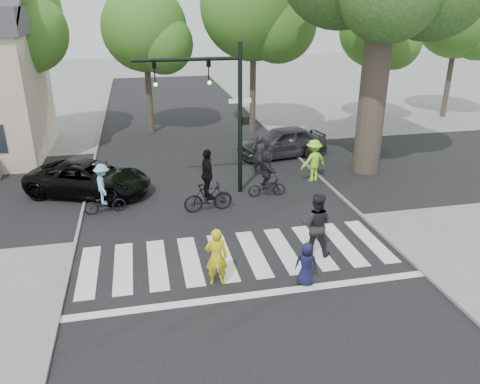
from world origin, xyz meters
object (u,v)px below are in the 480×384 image
object	(u,v)px
pedestrian_woman	(216,257)
pedestrian_adult	(316,224)
cyclist_right	(267,176)
car_suv	(89,179)
cyclist_left	(104,192)
car_grey	(282,142)
traffic_signal	(219,99)
cyclist_mid	(208,186)
pedestrian_child	(306,264)

from	to	relation	value
pedestrian_woman	pedestrian_adult	size ratio (longest dim) A/B	0.85
cyclist_right	pedestrian_adult	bearing A→B (deg)	-87.53
pedestrian_adult	car_suv	distance (m)	9.81
cyclist_left	car_suv	size ratio (longest dim) A/B	0.38
car_grey	traffic_signal	bearing A→B (deg)	-52.14
pedestrian_woman	car_suv	bearing A→B (deg)	-56.50
cyclist_mid	traffic_signal	bearing A→B (deg)	65.81
car_suv	car_grey	bearing A→B (deg)	-47.43
traffic_signal	pedestrian_child	xyz separation A→B (m)	(1.15, -7.17, -3.26)
pedestrian_adult	cyclist_right	size ratio (longest dim) A/B	1.05
traffic_signal	pedestrian_adult	world-z (taller)	traffic_signal
car_grey	pedestrian_woman	bearing A→B (deg)	-34.87
pedestrian_child	cyclist_left	size ratio (longest dim) A/B	0.66
car_grey	cyclist_left	bearing A→B (deg)	-67.39
pedestrian_woman	cyclist_right	xyz separation A→B (m)	(3.07, 5.94, 0.01)
pedestrian_child	cyclist_right	world-z (taller)	cyclist_right
cyclist_mid	car_suv	bearing A→B (deg)	149.20
cyclist_left	car_suv	distance (m)	2.16
car_grey	pedestrian_adult	bearing A→B (deg)	-20.42
cyclist_mid	cyclist_right	xyz separation A→B (m)	(2.55, 0.96, -0.13)
pedestrian_child	cyclist_left	xyz separation A→B (m)	(-5.69, 6.14, 0.19)
pedestrian_adult	cyclist_mid	bearing A→B (deg)	-30.83
cyclist_mid	cyclist_right	bearing A→B (deg)	20.60
car_grey	car_suv	bearing A→B (deg)	-79.86
pedestrian_adult	cyclist_mid	distance (m)	4.80
cyclist_mid	cyclist_right	world-z (taller)	cyclist_mid
cyclist_left	traffic_signal	bearing A→B (deg)	12.77
cyclist_left	car_suv	xyz separation A→B (m)	(-0.70, 2.04, -0.14)
cyclist_mid	cyclist_left	bearing A→B (deg)	170.51
cyclist_right	car_grey	world-z (taller)	cyclist_right
cyclist_mid	pedestrian_adult	bearing A→B (deg)	-54.93
cyclist_right	car_suv	world-z (taller)	cyclist_right
pedestrian_woman	pedestrian_child	bearing A→B (deg)	173.72
cyclist_mid	pedestrian_child	bearing A→B (deg)	-70.97
cyclist_mid	car_suv	distance (m)	5.24
pedestrian_adult	cyclist_left	bearing A→B (deg)	-10.75
cyclist_right	traffic_signal	bearing A→B (deg)	158.58
pedestrian_adult	car_grey	bearing A→B (deg)	-77.02
traffic_signal	pedestrian_woman	distance (m)	7.41
cyclist_mid	car_grey	bearing A→B (deg)	51.59
pedestrian_child	cyclist_right	distance (m)	6.50
traffic_signal	cyclist_left	xyz separation A→B (m)	(-4.54, -1.03, -3.07)
traffic_signal	cyclist_left	distance (m)	5.58
pedestrian_adult	pedestrian_woman	bearing A→B (deg)	41.87
pedestrian_child	traffic_signal	bearing A→B (deg)	-58.75
pedestrian_woman	cyclist_left	size ratio (longest dim) A/B	0.90
pedestrian_child	cyclist_left	world-z (taller)	cyclist_left
traffic_signal	cyclist_left	world-z (taller)	traffic_signal
cyclist_right	car_grey	distance (m)	5.41
pedestrian_woman	car_grey	xyz separation A→B (m)	(5.21, 10.90, -0.08)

